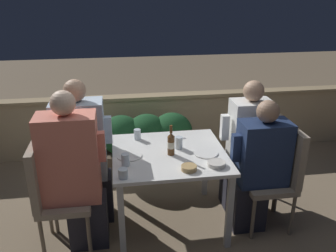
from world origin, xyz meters
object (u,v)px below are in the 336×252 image
(person_coral_top, at_px, (75,173))
(person_blue_shirt, at_px, (84,154))
(chair_left_far, at_px, (63,167))
(chair_left_near, at_px, (51,188))
(person_navy_jumper, at_px, (258,167))
(beer_bottle, at_px, (171,144))
(person_white_polo, at_px, (245,146))
(chair_right_far, at_px, (265,152))
(chair_right_near, at_px, (280,170))

(person_coral_top, bearing_deg, person_blue_shirt, 81.84)
(person_coral_top, height_order, chair_left_far, person_coral_top)
(chair_left_near, xyz_separation_m, person_navy_jumper, (1.75, 0.02, 0.04))
(person_blue_shirt, distance_m, beer_bottle, 0.79)
(person_white_polo, bearing_deg, person_coral_top, -166.74)
(chair_left_near, relative_size, person_blue_shirt, 0.70)
(person_coral_top, distance_m, chair_right_far, 1.80)
(chair_left_near, distance_m, person_blue_shirt, 0.45)
(chair_right_near, distance_m, person_navy_jumper, 0.21)
(chair_left_near, height_order, person_coral_top, person_coral_top)
(chair_left_far, distance_m, person_white_polo, 1.71)
(chair_left_far, height_order, person_blue_shirt, person_blue_shirt)
(chair_left_near, relative_size, person_navy_jumper, 0.79)
(chair_left_far, height_order, chair_right_near, same)
(chair_right_near, height_order, beer_bottle, beer_bottle)
(chair_left_near, bearing_deg, person_navy_jumper, 0.61)
(person_blue_shirt, bearing_deg, chair_right_near, -11.12)
(chair_left_far, distance_m, person_blue_shirt, 0.23)
(chair_right_far, bearing_deg, person_navy_jumper, -121.15)
(chair_right_near, bearing_deg, person_navy_jumper, 180.00)
(person_white_polo, bearing_deg, beer_bottle, -163.22)
(chair_left_near, height_order, person_white_polo, person_white_polo)
(chair_left_near, relative_size, beer_bottle, 3.56)
(person_white_polo, distance_m, beer_bottle, 0.81)
(chair_right_near, distance_m, chair_right_far, 0.35)
(chair_left_far, height_order, chair_right_far, same)
(person_blue_shirt, xyz_separation_m, person_navy_jumper, (1.50, -0.34, -0.08))
(person_blue_shirt, distance_m, chair_right_far, 1.71)
(chair_left_near, relative_size, chair_left_far, 1.00)
(person_coral_top, distance_m, chair_left_far, 0.40)
(person_coral_top, distance_m, beer_bottle, 0.82)
(person_coral_top, bearing_deg, person_white_polo, 13.26)
(chair_left_near, bearing_deg, chair_left_far, 81.88)
(chair_right_near, relative_size, chair_right_far, 1.00)
(person_white_polo, relative_size, beer_bottle, 4.79)
(chair_left_near, distance_m, person_navy_jumper, 1.75)
(chair_left_near, xyz_separation_m, person_coral_top, (0.20, -0.00, 0.12))
(person_coral_top, relative_size, chair_right_far, 1.43)
(person_navy_jumper, distance_m, beer_bottle, 0.79)
(chair_right_far, bearing_deg, person_white_polo, 180.00)
(person_coral_top, relative_size, beer_bottle, 5.11)
(person_white_polo, bearing_deg, person_navy_jumper, -91.23)
(person_white_polo, bearing_deg, chair_right_far, -0.00)
(chair_right_near, bearing_deg, person_blue_shirt, 168.88)
(chair_left_far, bearing_deg, chair_left_near, -98.12)
(beer_bottle, bearing_deg, person_white_polo, 16.78)
(person_navy_jumper, relative_size, person_white_polo, 0.94)
(person_coral_top, xyz_separation_m, beer_bottle, (0.80, 0.14, 0.14))
(chair_right_near, xyz_separation_m, person_white_polo, (-0.20, 0.35, 0.09))
(chair_left_far, bearing_deg, chair_right_far, 0.40)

